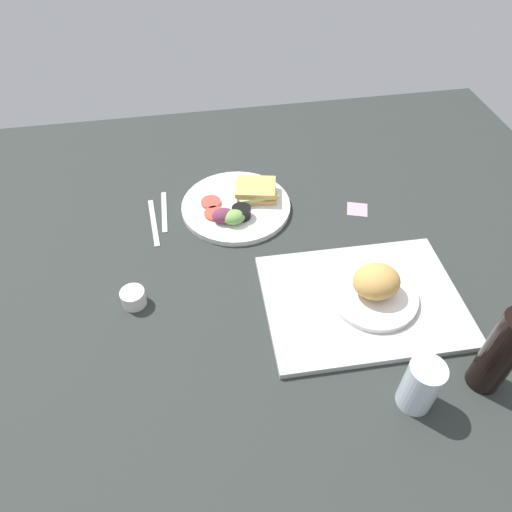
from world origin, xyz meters
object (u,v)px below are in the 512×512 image
drinking_glass (421,385)px  soda_bottle (501,353)px  fork (164,211)px  serving_tray (362,300)px  bread_plate_near (375,287)px  plate_with_salad (238,205)px  sticky_note (357,209)px  espresso_cup (133,298)px  knife (154,222)px

drinking_glass → soda_bottle: soda_bottle is taller
drinking_glass → fork: drinking_glass is taller
serving_tray → fork: size_ratio=2.65×
serving_tray → bread_plate_near: size_ratio=2.21×
soda_bottle → fork: 88.85cm
plate_with_salad → drinking_glass: bearing=112.2°
soda_bottle → sticky_note: (7.98, -55.14, -10.42)cm
bread_plate_near → espresso_cup: (54.33, -8.57, -2.73)cm
drinking_glass → espresso_cup: 63.82cm
plate_with_salad → fork: (20.65, -2.41, -1.39)cm
plate_with_salad → knife: plate_with_salad is taller
serving_tray → sticky_note: size_ratio=8.04×
espresso_cup → serving_tray: bearing=170.4°
fork → sticky_note: size_ratio=3.04×
sticky_note → plate_with_salad: bearing=-9.9°
plate_with_salad → soda_bottle: 73.86cm
espresso_cup → bread_plate_near: bearing=171.0°
bread_plate_near → soda_bottle: 28.52cm
serving_tray → knife: size_ratio=2.37×
drinking_glass → soda_bottle: 16.07cm
drinking_glass → espresso_cup: (54.00, -33.76, -4.12)cm
drinking_glass → soda_bottle: (-15.38, -1.66, 4.37)cm
knife → espresso_cup: bearing=-14.6°
fork → knife: bearing=-36.0°
soda_bottle → sticky_note: size_ratio=3.74×
soda_bottle → knife: 88.22cm
bread_plate_near → plate_with_salad: (25.83, -37.35, -3.09)cm
plate_with_salad → fork: 20.83cm
fork → knife: size_ratio=0.89×
knife → sticky_note: bearing=81.3°
serving_tray → soda_bottle: soda_bottle is taller
bread_plate_near → plate_with_salad: size_ratio=0.67×
espresso_cup → sticky_note: (-61.40, -23.04, -1.94)cm
serving_tray → drinking_glass: (-2.07, 24.97, 5.32)cm
drinking_glass → sticky_note: drinking_glass is taller
fork → knife: same height
bread_plate_near → sticky_note: 32.73cm
plate_with_salad → fork: bearing=-6.6°
soda_bottle → sticky_note: bearing=-81.8°
serving_tray → soda_bottle: bearing=126.8°
serving_tray → plate_with_salad: bearing=-58.0°
bread_plate_near → espresso_cup: bread_plate_near is taller
soda_bottle → espresso_cup: soda_bottle is taller
plate_with_salad → espresso_cup: 40.50cm
sticky_note → serving_tray: bearing=73.4°
fork → sticky_note: (-53.55, 8.14, -0.19)cm
plate_with_salad → espresso_cup: size_ratio=5.42×
sticky_note → espresso_cup: bearing=20.6°
bread_plate_near → knife: (49.47, -35.76, -4.48)cm
espresso_cup → plate_with_salad: bearing=-134.7°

